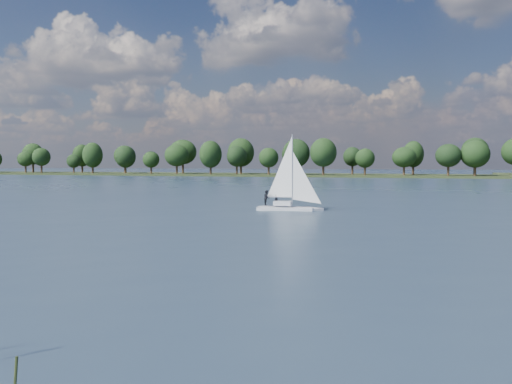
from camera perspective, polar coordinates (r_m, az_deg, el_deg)
ground at (r=120.84m, az=4.53°, el=0.34°), size 700.00×700.00×0.00m
far_shore at (r=231.07m, az=11.22°, el=1.54°), size 660.00×40.00×1.50m
sailboat at (r=65.70m, az=3.03°, el=0.37°), size 7.11×2.71×9.13m
treeline at (r=228.26m, az=9.88°, el=3.57°), size 561.97×73.99×18.76m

